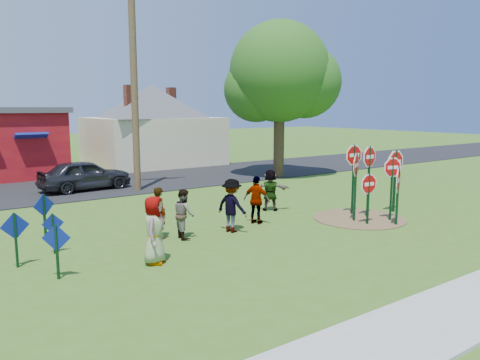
# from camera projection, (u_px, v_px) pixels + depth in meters

# --- Properties ---
(ground) EXTENTS (120.00, 120.00, 0.00)m
(ground) POSITION_uv_depth(u_px,v_px,m) (239.00, 232.00, 14.69)
(ground) COLOR #3B5E1A
(ground) RESTS_ON ground
(sidewalk) EXTENTS (22.00, 1.80, 0.08)m
(sidewalk) POSITION_uv_depth(u_px,v_px,m) (457.00, 312.00, 8.88)
(sidewalk) COLOR #9E9E99
(sidewalk) RESTS_ON ground
(road) EXTENTS (120.00, 7.50, 0.04)m
(road) POSITION_uv_depth(u_px,v_px,m) (109.00, 184.00, 23.94)
(road) COLOR black
(road) RESTS_ON ground
(dirt_patch) EXTENTS (3.20, 3.20, 0.03)m
(dirt_patch) POSITION_uv_depth(u_px,v_px,m) (359.00, 218.00, 16.46)
(dirt_patch) COLOR brown
(dirt_patch) RESTS_ON ground
(cream_house) EXTENTS (9.40, 9.40, 6.50)m
(cream_house) POSITION_uv_depth(u_px,v_px,m) (152.00, 122.00, 31.88)
(cream_house) COLOR beige
(cream_house) RESTS_ON ground
(stop_sign_a) EXTENTS (0.93, 0.10, 1.85)m
(stop_sign_a) POSITION_uv_depth(u_px,v_px,m) (369.00, 188.00, 15.46)
(stop_sign_a) COLOR #0D3219
(stop_sign_a) RESTS_ON ground
(stop_sign_b) EXTENTS (1.01, 0.11, 2.69)m
(stop_sign_b) POSITION_uv_depth(u_px,v_px,m) (354.00, 162.00, 16.85)
(stop_sign_b) COLOR #0D3219
(stop_sign_b) RESTS_ON ground
(stop_sign_c) EXTENTS (0.89, 0.28, 2.33)m
(stop_sign_c) POSITION_uv_depth(u_px,v_px,m) (392.00, 174.00, 15.93)
(stop_sign_c) COLOR #0D3219
(stop_sign_c) RESTS_ON ground
(stop_sign_d) EXTENTS (1.01, 0.14, 2.68)m
(stop_sign_d) POSITION_uv_depth(u_px,v_px,m) (369.00, 163.00, 16.36)
(stop_sign_d) COLOR #0D3219
(stop_sign_d) RESTS_ON ground
(stop_sign_e) EXTENTS (1.02, 0.58, 2.10)m
(stop_sign_e) POSITION_uv_depth(u_px,v_px,m) (398.00, 184.00, 15.34)
(stop_sign_e) COLOR #0D3219
(stop_sign_e) RESTS_ON ground
(stop_sign_f) EXTENTS (1.19, 0.08, 2.48)m
(stop_sign_f) POSITION_uv_depth(u_px,v_px,m) (395.00, 166.00, 17.33)
(stop_sign_f) COLOR #0D3219
(stop_sign_f) RESTS_ON ground
(stop_sign_g) EXTENTS (0.93, 0.52, 2.48)m
(stop_sign_g) POSITION_uv_depth(u_px,v_px,m) (356.00, 172.00, 15.84)
(stop_sign_g) COLOR #0D3219
(stop_sign_g) RESTS_ON ground
(blue_diamond_a) EXTENTS (0.56, 0.37, 1.30)m
(blue_diamond_a) POSITION_uv_depth(u_px,v_px,m) (57.00, 245.00, 10.56)
(blue_diamond_a) COLOR #0D3219
(blue_diamond_a) RESTS_ON ground
(blue_diamond_b) EXTENTS (0.68, 0.07, 1.38)m
(blue_diamond_b) POSITION_uv_depth(u_px,v_px,m) (15.00, 233.00, 11.34)
(blue_diamond_b) COLOR #0D3219
(blue_diamond_b) RESTS_ON ground
(blue_diamond_c) EXTENTS (0.57, 0.06, 1.11)m
(blue_diamond_c) POSITION_uv_depth(u_px,v_px,m) (53.00, 229.00, 12.44)
(blue_diamond_c) COLOR #0D3219
(blue_diamond_c) RESTS_ON ground
(blue_diamond_d) EXTENTS (0.66, 0.28, 1.34)m
(blue_diamond_d) POSITION_uv_depth(u_px,v_px,m) (44.00, 211.00, 14.01)
(blue_diamond_d) COLOR #0D3219
(blue_diamond_d) RESTS_ON ground
(person_a) EXTENTS (0.95, 1.00, 1.72)m
(person_a) POSITION_uv_depth(u_px,v_px,m) (154.00, 230.00, 11.64)
(person_a) COLOR #414684
(person_a) RESTS_ON ground
(person_b) EXTENTS (0.38, 0.57, 1.55)m
(person_b) POSITION_uv_depth(u_px,v_px,m) (160.00, 213.00, 13.93)
(person_b) COLOR #286D67
(person_b) RESTS_ON ground
(person_c) EXTENTS (0.67, 0.81, 1.49)m
(person_c) POSITION_uv_depth(u_px,v_px,m) (184.00, 214.00, 13.93)
(person_c) COLOR #9A563E
(person_c) RESTS_ON ground
(person_d) EXTENTS (0.93, 1.23, 1.69)m
(person_d) POSITION_uv_depth(u_px,v_px,m) (232.00, 206.00, 14.62)
(person_d) COLOR #37383D
(person_d) RESTS_ON ground
(person_e) EXTENTS (0.79, 1.02, 1.62)m
(person_e) POSITION_uv_depth(u_px,v_px,m) (257.00, 200.00, 15.65)
(person_e) COLOR #4C2C5F
(person_e) RESTS_ON ground
(person_f) EXTENTS (1.44, 1.29, 1.59)m
(person_f) POSITION_uv_depth(u_px,v_px,m) (270.00, 190.00, 17.68)
(person_f) COLOR #1A4C2D
(person_f) RESTS_ON ground
(suv) EXTENTS (4.31, 2.01, 1.43)m
(suv) POSITION_uv_depth(u_px,v_px,m) (85.00, 175.00, 21.95)
(suv) COLOR #333338
(suv) RESTS_ON road
(utility_pole) EXTENTS (2.43, 0.81, 10.20)m
(utility_pole) POSITION_uv_depth(u_px,v_px,m) (134.00, 74.00, 21.15)
(utility_pole) COLOR #4C3823
(utility_pole) RESTS_ON ground
(leafy_tree) EXTENTS (6.02, 5.49, 8.56)m
(leafy_tree) POSITION_uv_depth(u_px,v_px,m) (282.00, 77.00, 25.56)
(leafy_tree) COLOR #382819
(leafy_tree) RESTS_ON ground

